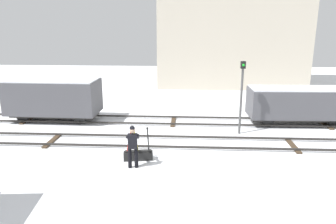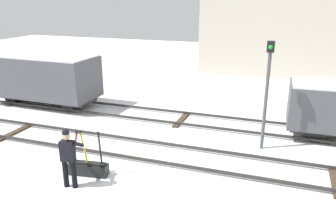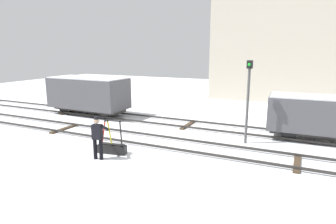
% 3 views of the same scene
% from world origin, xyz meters
% --- Properties ---
extents(ground_plane, '(60.00, 60.00, 0.00)m').
position_xyz_m(ground_plane, '(0.00, 0.00, 0.00)').
color(ground_plane, white).
extents(track_main_line, '(44.00, 1.94, 0.18)m').
position_xyz_m(track_main_line, '(0.00, 0.00, 0.11)').
color(track_main_line, '#2D2B28').
rests_on(track_main_line, ground_plane).
extents(track_siding_near, '(44.00, 1.94, 0.18)m').
position_xyz_m(track_siding_near, '(0.00, 3.60, 0.11)').
color(track_siding_near, '#2D2B28').
rests_on(track_siding_near, ground_plane).
extents(switch_lever_frame, '(1.28, 0.53, 1.45)m').
position_xyz_m(switch_lever_frame, '(-1.27, -1.98, 0.25)').
color(switch_lever_frame, black).
rests_on(switch_lever_frame, ground_plane).
extents(rail_worker, '(0.61, 0.69, 1.78)m').
position_xyz_m(rail_worker, '(-1.36, -2.76, 1.01)').
color(rail_worker, black).
rests_on(rail_worker, ground_plane).
extents(signal_post, '(0.24, 0.32, 3.83)m').
position_xyz_m(signal_post, '(3.59, 1.76, 2.35)').
color(signal_post, '#4C4C4C').
rests_on(signal_post, ground_plane).
extents(apartment_building, '(13.46, 5.75, 11.67)m').
position_xyz_m(apartment_building, '(4.76, 16.25, 5.84)').
color(apartment_building, beige).
rests_on(apartment_building, ground_plane).
extents(freight_car_near_switch, '(5.36, 2.38, 2.50)m').
position_xyz_m(freight_car_near_switch, '(-7.13, 3.60, 1.43)').
color(freight_car_near_switch, '#2D2B28').
rests_on(freight_car_near_switch, ground_plane).
extents(freight_car_mid_siding, '(5.81, 2.14, 2.15)m').
position_xyz_m(freight_car_mid_siding, '(7.23, 3.60, 1.26)').
color(freight_car_mid_siding, '#2D2B28').
rests_on(freight_car_mid_siding, ground_plane).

